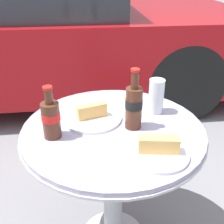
{
  "coord_description": "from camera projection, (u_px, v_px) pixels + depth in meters",
  "views": [
    {
      "loc": [
        -0.12,
        -0.97,
        1.29
      ],
      "look_at": [
        0.0,
        0.04,
        0.74
      ],
      "focal_mm": 45.0,
      "sensor_mm": 36.0,
      "label": 1
    }
  ],
  "objects": [
    {
      "name": "bistro_table",
      "position": [
        113.0,
        155.0,
        1.22
      ],
      "size": [
        0.76,
        0.76,
        0.69
      ],
      "color": "#B7B7BC",
      "rests_on": "ground_plane"
    },
    {
      "name": "cola_bottle_left",
      "position": [
        134.0,
        105.0,
        1.1
      ],
      "size": [
        0.07,
        0.07,
        0.25
      ],
      "color": "#4C2819",
      "rests_on": "bistro_table"
    },
    {
      "name": "cola_bottle_right",
      "position": [
        51.0,
        118.0,
        1.05
      ],
      "size": [
        0.07,
        0.07,
        0.21
      ],
      "color": "#4C2819",
      "rests_on": "bistro_table"
    },
    {
      "name": "drinking_glass",
      "position": [
        156.0,
        98.0,
        1.23
      ],
      "size": [
        0.07,
        0.07,
        0.15
      ],
      "color": "silver",
      "rests_on": "bistro_table"
    },
    {
      "name": "lunch_plate_near",
      "position": [
        158.0,
        150.0,
        0.98
      ],
      "size": [
        0.21,
        0.21,
        0.07
      ],
      "color": "white",
      "rests_on": "bistro_table"
    },
    {
      "name": "lunch_plate_far",
      "position": [
        92.0,
        116.0,
        1.2
      ],
      "size": [
        0.25,
        0.25,
        0.07
      ],
      "color": "white",
      "rests_on": "bistro_table"
    },
    {
      "name": "parked_car",
      "position": [
        35.0,
        36.0,
        2.83
      ],
      "size": [
        4.19,
        1.67,
        1.26
      ],
      "color": "#9E0F14",
      "rests_on": "ground_plane"
    }
  ]
}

